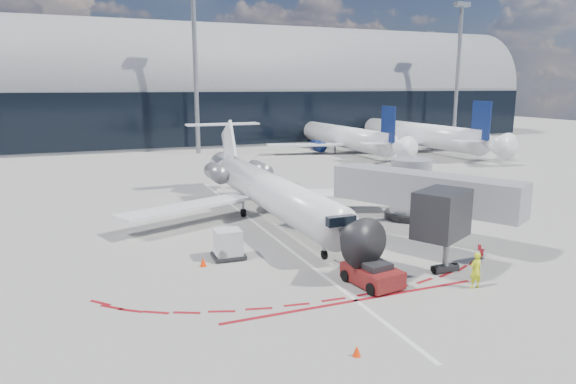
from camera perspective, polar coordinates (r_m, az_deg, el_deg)
name	(u,v)px	position (r m, az deg, el deg)	size (l,w,h in m)	color
ground	(275,238)	(36.09, -1.46, -5.16)	(260.00, 260.00, 0.00)	gray
apron_centerline	(265,231)	(37.90, -2.52, -4.33)	(0.25, 40.00, 0.01)	silver
apron_stop_bar	(356,301)	(26.27, 7.56, -11.86)	(14.00, 0.25, 0.01)	maroon
terminal_building	(150,97)	(98.11, -15.13, 10.17)	(150.00, 24.15, 24.00)	gray
jet_bridge	(420,194)	(37.35, 14.41, -0.19)	(10.03, 15.20, 4.90)	gray
light_mast_centre	(196,72)	(82.18, -10.23, 12.94)	(0.70, 0.70, 25.00)	gray
light_mast_east	(457,75)	(104.69, 18.32, 12.24)	(0.70, 0.70, 25.00)	gray
regional_jet	(266,189)	(40.77, -2.42, 0.33)	(23.58, 29.08, 7.28)	white
pushback_tug	(372,274)	(28.17, 9.37, -9.01)	(2.55, 5.14, 1.31)	#5A0C14
ramp_worker	(476,270)	(28.95, 20.13, -8.16)	(0.72, 0.47, 1.96)	#DFEE19
uld_container	(228,244)	(31.93, -6.67, -5.80)	(2.00, 1.72, 1.83)	black
safety_cone_left	(203,262)	(30.97, -9.40, -7.66)	(0.41, 0.41, 0.56)	#FF3305
safety_cone_right	(357,351)	(21.34, 7.65, -17.09)	(0.33, 0.33, 0.46)	#FF3305
bg_airliner_0	(344,122)	(83.11, 6.22, 7.77)	(30.03, 31.80, 9.72)	white
bg_airliner_1	(420,118)	(87.17, 14.43, 7.93)	(32.67, 34.59, 10.57)	white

